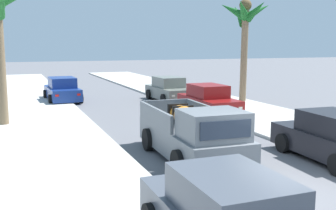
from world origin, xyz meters
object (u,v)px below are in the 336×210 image
Objects in this scene: pickup_truck at (193,135)px; car_right_mid at (208,101)px; car_left_far at (333,138)px; car_left_mid at (62,90)px; car_left_near at (169,90)px; palm_tree_left_mid at (245,21)px.

car_right_mid is at bearing 59.36° from pickup_truck.
car_left_mid is at bearing 110.56° from car_left_far.
car_right_mid is 0.98× the size of car_left_far.
pickup_truck is 8.43m from car_right_mid.
palm_tree_left_mid is at bearing -31.44° from car_left_near.
car_left_near is at bearing 90.87° from car_right_mid.
car_left_near is 6.35m from palm_tree_left_mid.
car_left_near is 5.34m from car_right_mid.
car_left_mid and car_right_mid have the same top height.
car_left_far is at bearing -91.68° from car_right_mid.
pickup_truck reaches higher than car_left_mid.
car_left_near is at bearing 71.50° from pickup_truck.
car_left_mid is (-6.39, 2.29, 0.00)m from car_left_near.
car_left_far is (-0.26, -8.93, 0.00)m from car_right_mid.
pickup_truck reaches higher than car_right_mid.
pickup_truck is 15.04m from car_left_mid.
car_left_mid and car_left_far have the same top height.
car_left_near is 0.68× the size of palm_tree_left_mid.
palm_tree_left_mid is at bearing 50.98° from pickup_truck.
car_left_near is at bearing -19.71° from car_left_mid.
car_right_mid is at bearing -143.59° from palm_tree_left_mid.
car_left_mid is at bearing 98.33° from pickup_truck.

